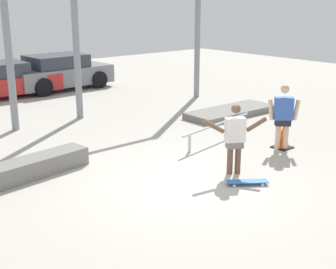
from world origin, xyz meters
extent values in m
plane|color=#B2ADA3|center=(0.00, 0.00, 0.00)|extent=(36.00, 36.00, 0.00)
cylinder|color=brown|center=(1.00, -0.18, 0.35)|extent=(0.12, 0.12, 0.69)
cylinder|color=brown|center=(1.15, -0.27, 0.35)|extent=(0.12, 0.12, 0.69)
cube|color=slate|center=(1.07, -0.22, 0.64)|extent=(0.39, 0.34, 0.15)
cube|color=silver|center=(1.07, -0.22, 0.94)|extent=(0.45, 0.38, 0.50)
sphere|color=brown|center=(1.07, -0.22, 1.38)|extent=(0.19, 0.19, 0.19)
cylinder|color=brown|center=(0.69, 0.00, 1.03)|extent=(0.43, 0.30, 0.31)
cylinder|color=brown|center=(1.46, -0.45, 1.03)|extent=(0.43, 0.30, 0.31)
cube|color=#2D66B2|center=(0.82, -0.82, 0.07)|extent=(0.79, 0.65, 0.01)
cylinder|color=silver|center=(1.11, -0.89, 0.03)|extent=(0.06, 0.06, 0.05)
cylinder|color=silver|center=(0.98, -1.07, 0.03)|extent=(0.06, 0.06, 0.05)
cylinder|color=silver|center=(0.65, -0.57, 0.03)|extent=(0.06, 0.06, 0.05)
cylinder|color=silver|center=(0.53, -0.74, 0.03)|extent=(0.06, 0.06, 0.05)
cube|color=slate|center=(-2.23, 2.34, 0.19)|extent=(2.60, 0.89, 0.39)
cube|color=slate|center=(4.81, 3.23, 0.10)|extent=(3.06, 1.19, 0.19)
cylinder|color=#B7BABF|center=(2.50, 1.60, 0.44)|extent=(2.88, 0.58, 0.06)
cylinder|color=#B7BABF|center=(1.32, 1.39, 0.22)|extent=(0.07, 0.07, 0.44)
cylinder|color=#B7BABF|center=(3.67, 1.82, 0.22)|extent=(0.07, 0.07, 0.44)
cylinder|color=gray|center=(-1.02, 5.95, 2.95)|extent=(0.20, 0.20, 5.91)
cylinder|color=gray|center=(1.02, 5.95, 2.95)|extent=(0.20, 0.20, 5.91)
cylinder|color=gray|center=(5.91, 5.95, 2.95)|extent=(0.20, 0.20, 5.91)
cylinder|color=black|center=(1.67, 11.44, 0.32)|extent=(0.64, 0.24, 0.63)
cylinder|color=black|center=(1.59, 9.66, 0.32)|extent=(0.64, 0.24, 0.63)
cube|color=slate|center=(2.84, 10.55, 0.53)|extent=(4.02, 1.91, 0.69)
cube|color=#2D333D|center=(2.68, 10.55, 1.13)|extent=(2.23, 1.70, 0.49)
cylinder|color=black|center=(4.03, 11.46, 0.34)|extent=(0.69, 0.24, 0.68)
cylinder|color=black|center=(4.09, 9.74, 0.34)|extent=(0.69, 0.24, 0.68)
cylinder|color=black|center=(1.58, 11.37, 0.34)|extent=(0.69, 0.24, 0.68)
cylinder|color=black|center=(1.64, 9.65, 0.34)|extent=(0.69, 0.24, 0.68)
cylinder|color=#DBAD89|center=(3.21, 0.05, 0.37)|extent=(0.13, 0.13, 0.74)
cylinder|color=#DBAD89|center=(3.08, 0.17, 0.37)|extent=(0.13, 0.13, 0.74)
cube|color=black|center=(3.15, 0.11, 0.68)|extent=(0.40, 0.40, 0.16)
cube|color=#3359B2|center=(3.15, 0.11, 1.01)|extent=(0.46, 0.45, 0.54)
sphere|color=#DBAD89|center=(3.15, 0.11, 1.48)|extent=(0.21, 0.21, 0.21)
cylinder|color=#DBAD89|center=(3.36, -0.09, 0.99)|extent=(0.19, 0.19, 0.50)
cylinder|color=#DBAD89|center=(2.93, 0.32, 0.99)|extent=(0.19, 0.19, 0.50)
cube|color=black|center=(3.27, 0.17, 0.01)|extent=(0.42, 0.42, 0.03)
cone|color=orange|center=(3.27, 0.17, 0.30)|extent=(0.33, 0.33, 0.54)
camera|label=1|loc=(-5.88, -6.30, 3.53)|focal=50.00mm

